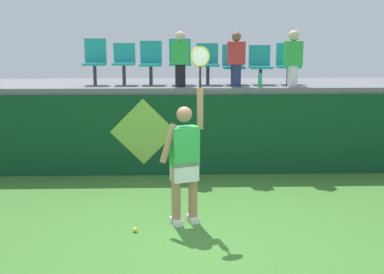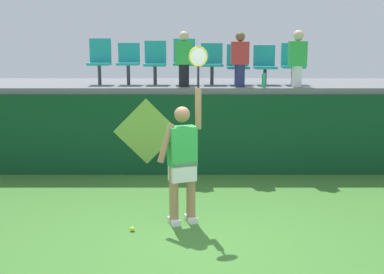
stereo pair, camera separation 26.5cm
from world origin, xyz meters
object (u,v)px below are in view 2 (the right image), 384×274
Objects in this scene: tennis_ball at (133,229)px; stadium_chair_6 at (266,63)px; stadium_chair_0 at (101,59)px; spectator_1 at (185,58)px; stadium_chair_4 at (213,61)px; spectator_2 at (299,57)px; stadium_chair_1 at (130,61)px; stadium_chair_7 at (294,62)px; water_bottle at (265,80)px; tennis_player at (184,159)px; stadium_chair_5 at (239,63)px; stadium_chair_3 at (185,59)px; stadium_chair_2 at (156,60)px; spectator_0 at (241,58)px.

stadium_chair_6 is at bearing 59.09° from tennis_ball.
spectator_1 is (1.71, -0.48, 0.04)m from stadium_chair_0.
stadium_chair_4 is 0.77× the size of spectator_2.
stadium_chair_1 is at bearing 96.92° from tennis_ball.
stadium_chair_7 is at bearing 0.18° from stadium_chair_4.
stadium_chair_6 is at bearing 16.21° from spectator_1.
stadium_chair_0 is 3.35m from stadium_chair_6.
tennis_ball is 4.41m from stadium_chair_1.
water_bottle is at bearing -11.03° from stadium_chair_0.
stadium_chair_0 reaches higher than tennis_player.
spectator_2 is at bearing -15.83° from stadium_chair_4.
water_bottle is 0.33× the size of stadium_chair_5.
spectator_2 is at bearing -22.84° from stadium_chair_5.
stadium_chair_0 is 1.17× the size of stadium_chair_6.
stadium_chair_3 is at bearing 179.83° from stadium_chair_5.
stadium_chair_3 reaches higher than stadium_chair_7.
tennis_ball is 0.07× the size of stadium_chair_3.
stadium_chair_2 is at bearing 0.79° from stadium_chair_1.
stadium_chair_0 is 1.11× the size of stadium_chair_1.
tennis_player is at bearing -80.01° from stadium_chair_2.
spectator_2 reaches higher than stadium_chair_3.
stadium_chair_2 is at bearing 179.97° from stadium_chair_5.
spectator_0 reaches higher than tennis_player.
stadium_chair_1 is 0.54m from stadium_chair_2.
spectator_1 is (-1.63, -0.47, 0.13)m from stadium_chair_6.
spectator_1 is at bearing -156.34° from stadium_chair_5.
stadium_chair_6 is 0.75× the size of spectator_0.
stadium_chair_7 is at bearing 0.14° from stadium_chair_1.
stadium_chair_3 is 1.09m from stadium_chair_5.
stadium_chair_2 is at bearing 99.99° from tennis_player.
spectator_2 is (3.33, -0.46, 0.09)m from stadium_chair_1.
spectator_2 is at bearing 54.31° from tennis_player.
spectator_1 is (-0.03, 3.02, 1.28)m from tennis_player.
stadium_chair_0 reaches higher than stadium_chair_2.
spectator_1 is at bearing -38.97° from stadium_chair_2.
spectator_0 is (1.75, 3.39, 2.19)m from tennis_ball.
tennis_ball is 4.53m from stadium_chair_0.
stadium_chair_2 reaches higher than stadium_chair_5.
tennis_player reaches higher than water_bottle.
stadium_chair_0 is 3.94m from spectator_2.
stadium_chair_7 reaches higher than tennis_ball.
stadium_chair_6 is (1.61, 3.49, 1.16)m from tennis_player.
stadium_chair_3 reaches higher than stadium_chair_5.
stadium_chair_2 reaches higher than stadium_chair_7.
spectator_0 reaches higher than stadium_chair_4.
stadium_chair_3 is at bearing 179.83° from stadium_chair_6.
water_bottle is 1.70m from stadium_chair_3.
stadium_chair_0 reaches higher than water_bottle.
stadium_chair_3 is 1.64m from stadium_chair_6.
spectator_0 is 0.97× the size of spectator_2.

